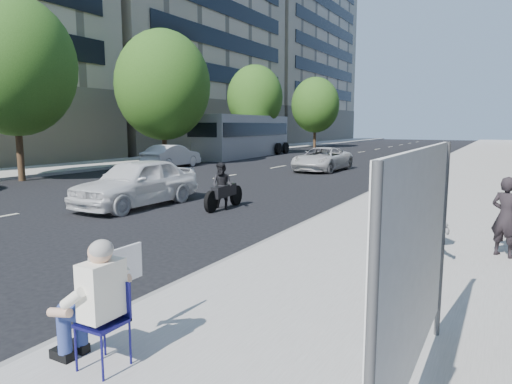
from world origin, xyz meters
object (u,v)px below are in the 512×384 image
Objects in this scene: protest_banner at (417,264)px; jogger at (418,210)px; seated_protester at (95,295)px; white_sedan_near at (137,182)px; white_sedan_far at (322,159)px; white_sedan_mid at (172,156)px; motorcycle at (223,188)px; bus at (245,136)px; pedestrian_woman at (506,217)px.

jogger is at bearing 99.28° from protest_banner.
protest_banner reaches higher than seated_protester.
white_sedan_far is at bearing 86.56° from white_sedan_near.
white_sedan_mid is (-16.37, 13.27, -0.36)m from jogger.
seated_protester is 3.03m from protest_banner.
jogger is at bearing -32.56° from motorcycle.
bus is (-11.27, 20.68, 1.00)m from motorcycle.
motorcycle is at bearing -64.70° from bus.
white_sedan_mid is at bearing -14.97° from jogger.
protest_banner is 10.32m from motorcycle.
pedestrian_woman is at bearing -56.51° from white_sedan_far.
seated_protester is at bearing -69.64° from motorcycle.
white_sedan_far is 2.29× the size of motorcycle.
jogger is 17.60m from white_sedan_far.
seated_protester is 9.37m from motorcycle.
seated_protester is at bearing 87.58° from pedestrian_woman.
protest_banner is 11.71m from white_sedan_near.
bus is at bearing -23.80° from pedestrian_woman.
pedestrian_woman is at bearing 83.33° from protest_banner.
bus is at bearing -86.85° from white_sedan_mid.
pedestrian_woman is 17.34m from white_sedan_far.
pedestrian_woman is at bearing 142.87° from white_sedan_mid.
white_sedan_mid is 0.88× the size of white_sedan_far.
protest_banner is at bearing -60.62° from bus.
jogger reaches higher than motorcycle.
seated_protester is 0.11× the size of bus.
white_sedan_mid is (-17.74, 12.23, -0.20)m from pedestrian_woman.
pedestrian_woman reaches higher than motorcycle.
pedestrian_woman reaches higher than seated_protester.
jogger is at bearing -62.08° from white_sedan_far.
pedestrian_woman is 21.55m from white_sedan_mid.
protest_banner is at bearing 110.08° from pedestrian_woman.
white_sedan_mid is at bearing -161.87° from white_sedan_far.
motorcycle reaches higher than white_sedan_far.
pedestrian_woman reaches higher than white_sedan_near.
seated_protester is 0.31× the size of white_sedan_mid.
pedestrian_woman reaches higher than white_sedan_mid.
jogger is at bearing 138.43° from white_sedan_mid.
jogger is 6.97m from motorcycle.
white_sedan_far is 0.39× the size of bus.
bus reaches higher than white_sedan_near.
bus is at bearing 122.67° from protest_banner.
motorcycle is (-6.17, 3.21, -0.41)m from jogger.
white_sedan_far is 12.68m from motorcycle.
white_sedan_near reaches higher than seated_protester.
motorcycle is (1.58, -12.59, -0.02)m from white_sedan_far.
jogger reaches higher than white_sedan_far.
seated_protester is 0.73× the size of jogger.
pedestrian_woman is 7.84m from motorcycle.
motorcycle is at bearing -81.05° from white_sedan_far.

